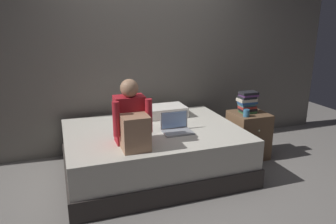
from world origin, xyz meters
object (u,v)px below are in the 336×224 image
(nightstand, at_px, (248,135))
(mug, at_px, (246,113))
(person_sitting, at_px, (132,121))
(laptop, at_px, (176,127))
(bed, at_px, (154,151))
(pillow, at_px, (163,111))
(book_stack, at_px, (247,102))

(nightstand, distance_m, mug, 0.38)
(mug, bearing_deg, person_sitting, -168.91)
(nightstand, height_order, laptop, laptop)
(bed, distance_m, person_sitting, 0.72)
(mug, bearing_deg, nightstand, 42.69)
(bed, bearing_deg, pillow, 58.69)
(pillow, height_order, book_stack, book_stack)
(bed, xyz_separation_m, laptop, (0.22, -0.17, 0.33))
(laptop, relative_size, pillow, 0.57)
(mug, bearing_deg, pillow, 149.48)
(pillow, xyz_separation_m, book_stack, (1.00, -0.39, 0.13))
(laptop, distance_m, pillow, 0.62)
(bed, distance_m, nightstand, 1.30)
(bed, bearing_deg, person_sitting, -131.50)
(nightstand, height_order, person_sitting, person_sitting)
(bed, xyz_separation_m, mug, (1.17, -0.08, 0.37))
(nightstand, xyz_separation_m, person_sitting, (-1.63, -0.41, 0.49))
(laptop, height_order, mug, laptop)
(bed, height_order, pillow, pillow)
(bed, distance_m, mug, 1.23)
(laptop, xyz_separation_m, book_stack, (1.05, 0.23, 0.14))
(nightstand, distance_m, laptop, 1.14)
(bed, relative_size, mug, 22.22)
(person_sitting, distance_m, pillow, 1.04)
(bed, xyz_separation_m, book_stack, (1.27, 0.06, 0.47))
(person_sitting, relative_size, book_stack, 2.38)
(nightstand, bearing_deg, laptop, -169.18)
(person_sitting, height_order, book_stack, person_sitting)
(person_sitting, bearing_deg, nightstand, 14.25)
(laptop, bearing_deg, person_sitting, -159.25)
(person_sitting, distance_m, book_stack, 1.66)
(bed, height_order, nightstand, nightstand)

